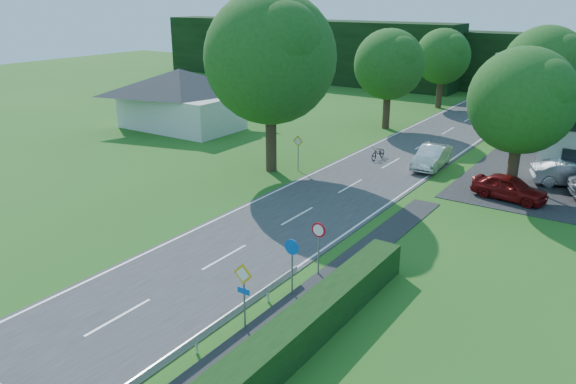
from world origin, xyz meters
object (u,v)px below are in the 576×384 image
Objects in this scene: streetlight at (520,114)px; moving_car at (432,157)px; parked_car_red at (510,187)px; motorcycle at (378,153)px; parked_car_silver_a at (572,174)px.

streetlight is 1.74× the size of moving_car.
parked_car_red is (5.97, -3.60, -0.04)m from moving_car.
motorcycle is (-9.26, 0.46, -3.95)m from streetlight.
streetlight reaches higher than moving_car.
motorcycle is at bearing 78.83° from parked_car_red.
streetlight is at bearing 19.63° from parked_car_red.
moving_car is (-5.36, 0.58, -3.67)m from streetlight.
parked_car_silver_a is (3.17, 1.67, -3.65)m from streetlight.
streetlight is at bearing 0.83° from motorcycle.
parked_car_silver_a is at bearing 27.74° from streetlight.
streetlight is 4.46× the size of motorcycle.
parked_car_silver_a reaches higher than moving_car.
moving_car is 3.91m from motorcycle.
streetlight reaches higher than motorcycle.
moving_car is 1.10× the size of parked_car_red.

